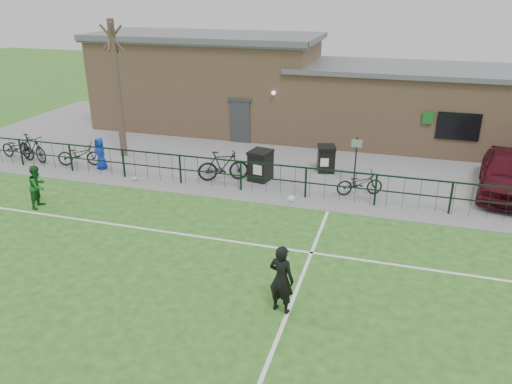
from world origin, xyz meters
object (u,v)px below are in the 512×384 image
(bare_tree, at_px, (118,90))
(wheelie_bin_left, at_px, (261,166))
(sign_post, at_px, (355,162))
(bicycle_c, at_px, (79,155))
(bicycle_e, at_px, (360,183))
(wheelie_bin_right, at_px, (326,159))
(outfield_player, at_px, (38,186))
(bicycle_a, at_px, (18,148))
(car_maroon, at_px, (508,173))
(bicycle_d, at_px, (223,166))
(spectator_child, at_px, (100,153))
(ball_ground, at_px, (135,179))
(bicycle_b, at_px, (32,148))

(bare_tree, bearing_deg, wheelie_bin_left, -10.19)
(sign_post, xyz_separation_m, bicycle_c, (-11.68, -0.87, -0.51))
(bicycle_e, bearing_deg, wheelie_bin_left, 61.15)
(wheelie_bin_left, bearing_deg, wheelie_bin_right, 48.36)
(bicycle_e, distance_m, outfield_player, 11.54)
(bicycle_a, relative_size, outfield_player, 1.25)
(bare_tree, xyz_separation_m, bicycle_e, (10.87, -1.67, -2.52))
(wheelie_bin_right, height_order, bicycle_c, wheelie_bin_right)
(car_maroon, bearing_deg, sign_post, -161.30)
(wheelie_bin_left, xyz_separation_m, bicycle_d, (-1.41, -0.47, 0.04))
(bicycle_a, height_order, bicycle_c, bicycle_a)
(wheelie_bin_left, relative_size, bicycle_e, 0.66)
(car_maroon, height_order, bicycle_d, car_maroon)
(bicycle_e, xyz_separation_m, spectator_child, (-10.82, -0.24, 0.22))
(sign_post, xyz_separation_m, ball_ground, (-8.48, -1.87, -0.92))
(bare_tree, relative_size, ball_ground, 30.02)
(outfield_player, bearing_deg, spectator_child, -4.57)
(sign_post, height_order, ball_ground, sign_post)
(bare_tree, bearing_deg, bicycle_e, -8.73)
(car_maroon, distance_m, bicycle_a, 20.48)
(sign_post, relative_size, outfield_player, 1.31)
(spectator_child, relative_size, outfield_player, 0.89)
(bicycle_e, xyz_separation_m, ball_ground, (-8.76, -1.13, -0.38))
(bicycle_d, bearing_deg, bicycle_a, 65.73)
(bare_tree, relative_size, bicycle_d, 2.95)
(sign_post, bearing_deg, bare_tree, 174.98)
(car_maroon, relative_size, bicycle_c, 2.56)
(bicycle_d, height_order, ball_ground, bicycle_d)
(sign_post, bearing_deg, wheelie_bin_left, -175.15)
(car_maroon, relative_size, ball_ground, 23.83)
(sign_post, relative_size, bicycle_d, 0.98)
(wheelie_bin_right, relative_size, outfield_player, 0.66)
(bare_tree, xyz_separation_m, bicycle_d, (5.51, -1.72, -2.37))
(sign_post, xyz_separation_m, bicycle_b, (-14.03, -0.94, -0.40))
(car_maroon, distance_m, bicycle_e, 5.53)
(bare_tree, distance_m, bicycle_c, 3.26)
(bare_tree, xyz_separation_m, spectator_child, (0.05, -1.91, -2.30))
(car_maroon, relative_size, bicycle_a, 2.50)
(bicycle_a, relative_size, spectator_child, 1.40)
(spectator_child, bearing_deg, bicycle_d, 24.21)
(bicycle_b, bearing_deg, wheelie_bin_right, -60.47)
(sign_post, relative_size, bicycle_c, 1.07)
(wheelie_bin_right, height_order, bicycle_a, wheelie_bin_right)
(wheelie_bin_right, bearing_deg, ball_ground, -170.05)
(bicycle_c, bearing_deg, sign_post, -104.39)
(bicycle_a, relative_size, bicycle_d, 0.94)
(bicycle_c, bearing_deg, bicycle_d, -107.91)
(car_maroon, bearing_deg, spectator_child, -164.53)
(bicycle_c, height_order, ball_ground, bicycle_c)
(wheelie_bin_left, relative_size, bicycle_c, 0.61)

